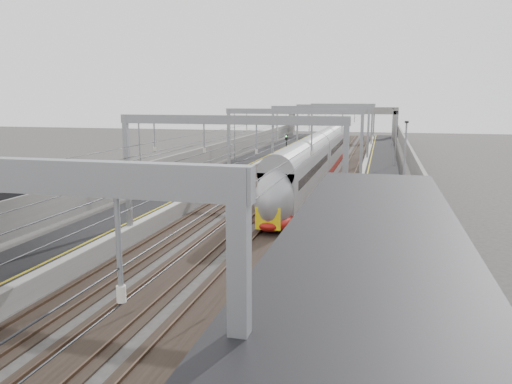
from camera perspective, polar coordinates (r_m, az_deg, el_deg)
The scene contains 13 objects.
platform_left at distance 52.38m, azimuth -3.88°, elevation 1.79°, with size 4.00×120.00×1.00m, color black.
platform_right at distance 49.84m, azimuth 13.89°, elevation 1.06°, with size 4.00×120.00×1.00m, color black.
tracks at distance 50.57m, azimuth 4.78°, elevation 0.95°, with size 11.40×140.00×0.20m.
overhead_line at distance 56.45m, azimuth 5.99°, elevation 8.15°, with size 13.00×140.00×6.60m.
canopy_right at distance 7.93m, azimuth 12.70°, elevation -14.81°, with size 4.40×30.00×4.24m.
overbridge at distance 104.56m, azimuth 9.86°, elevation 8.67°, with size 22.00×2.20×6.90m.
wall_left at distance 53.29m, azimuth -7.18°, elevation 3.08°, with size 0.30×120.00×3.20m, color slate.
wall_right at distance 49.77m, azimuth 17.63°, elevation 2.14°, with size 0.30×120.00×3.20m, color slate.
train at distance 51.17m, azimuth 6.68°, elevation 3.19°, with size 2.51×45.69×3.97m.
bench at distance 19.46m, azimuth 14.94°, elevation -10.35°, with size 1.26×2.06×1.04m.
signal_green at distance 71.82m, azimuth 3.49°, elevation 5.71°, with size 0.32×0.32×3.48m.
signal_red_near at distance 74.68m, azimuth 10.44°, elevation 5.74°, with size 0.32×0.32×3.48m.
signal_red_far at distance 72.26m, azimuth 12.06°, elevation 5.53°, with size 0.32×0.32×3.48m.
Camera 1 is at (8.10, -4.20, 8.45)m, focal length 35.00 mm.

